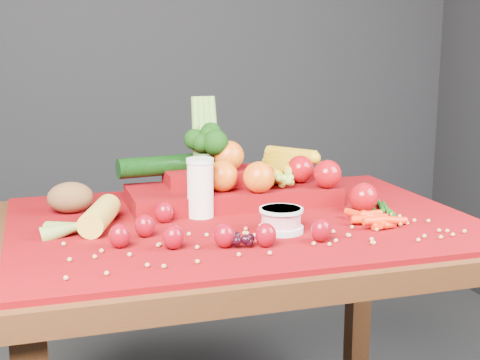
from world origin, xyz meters
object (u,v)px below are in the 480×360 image
object	(u,v)px
produce_mound	(239,180)
table	(243,263)
milk_glass	(200,186)
yogurt_bowl	(281,219)

from	to	relation	value
produce_mound	table	bearing A→B (deg)	-103.89
milk_glass	produce_mound	size ratio (longest dim) A/B	0.23
table	produce_mound	size ratio (longest dim) A/B	1.85
table	produce_mound	world-z (taller)	produce_mound
table	milk_glass	world-z (taller)	milk_glass
table	milk_glass	bearing A→B (deg)	151.86
milk_glass	yogurt_bowl	size ratio (longest dim) A/B	1.43
milk_glass	yogurt_bowl	xyz separation A→B (m)	(0.14, -0.18, -0.05)
table	milk_glass	xyz separation A→B (m)	(-0.09, 0.05, 0.18)
milk_glass	yogurt_bowl	bearing A→B (deg)	-52.38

